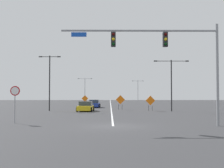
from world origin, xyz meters
name	(u,v)px	position (x,y,z in m)	size (l,w,h in m)	color
ground	(113,126)	(0.00, 0.00, 0.00)	(211.31, 211.31, 0.00)	#38383A
road_centre_stripe	(111,103)	(0.00, 58.70, 0.00)	(0.16, 117.39, 0.01)	white
traffic_signal_assembly	(167,50)	(3.86, -0.01, 5.49)	(11.36, 0.44, 7.37)	gray
stop_sign	(15,97)	(-7.71, 2.16, 2.06)	(0.76, 0.07, 2.93)	gray
street_lamp_near_left	(171,80)	(8.22, 18.74, 4.33)	(4.79, 0.24, 7.03)	black
street_lamp_mid_left	(85,88)	(-7.95, 69.15, 4.54)	(4.48, 0.24, 7.47)	gray
street_lamp_near_right	(138,89)	(9.74, 81.08, 4.44)	(4.02, 0.24, 7.34)	gray
street_lamp_far_left	(50,78)	(-8.69, 19.88, 4.59)	(3.04, 0.24, 7.76)	black
construction_sign_left_shoulder	(85,99)	(-5.37, 39.20, 1.39)	(1.37, 0.17, 2.17)	orange
construction_sign_right_shoulder	(150,101)	(5.47, 19.77, 1.35)	(1.35, 0.26, 2.13)	orange
construction_sign_median_near	(120,100)	(1.38, 23.13, 1.40)	(1.37, 0.32, 2.20)	orange
car_blue_distant	(94,104)	(-2.97, 30.38, 0.66)	(2.10, 4.32, 1.39)	#1E389E
car_yellow_passing	(86,107)	(-3.54, 19.00, 0.63)	(2.23, 4.53, 1.36)	gold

